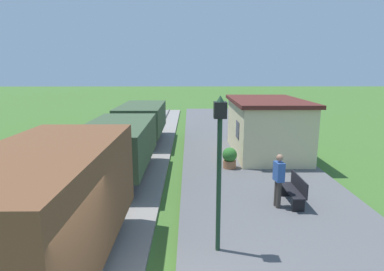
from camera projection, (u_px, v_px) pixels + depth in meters
name	position (u px, v px, depth m)	size (l,w,h in m)	color
freight_train	(115.00, 147.00, 12.43)	(2.50, 19.40, 2.72)	brown
station_hut	(266.00, 126.00, 16.19)	(3.50, 5.80, 2.78)	beige
bench_near_hut	(295.00, 190.00, 10.19)	(0.42, 1.50, 0.91)	black
person_waiting	(279.00, 178.00, 9.86)	(0.30, 0.41, 1.71)	#38332D
potted_planter	(230.00, 157.00, 13.89)	(0.64, 0.64, 0.92)	#9E6642
lamp_post_near	(219.00, 147.00, 7.13)	(0.28, 0.28, 3.70)	#193823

